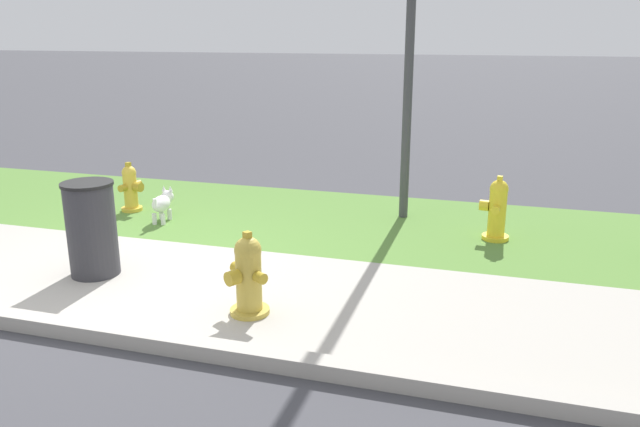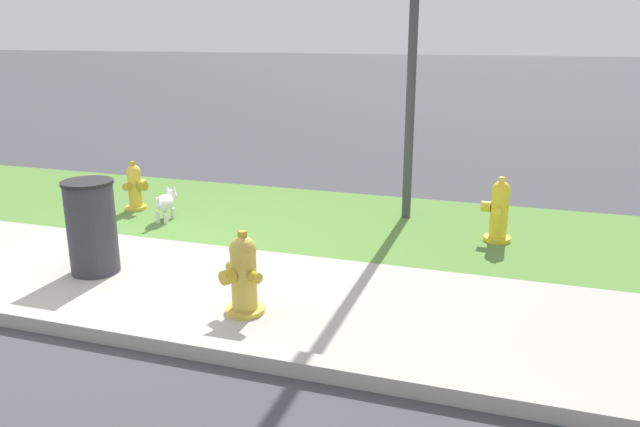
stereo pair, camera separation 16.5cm
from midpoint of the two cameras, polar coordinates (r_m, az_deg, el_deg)
ground_plane at (r=6.25m, az=-18.03°, el=-5.65°), size 120.00×120.00×0.00m
sidewalk_pavement at (r=6.25m, az=-18.04°, el=-5.61°), size 18.00×2.11×0.01m
grass_verge at (r=8.21m, az=-8.70°, el=0.23°), size 18.00×2.68×0.01m
street_curb at (r=5.42m, az=-24.86°, el=-9.17°), size 18.00×0.16×0.12m
fire_hydrant_across_street at (r=7.17m, az=15.24°, el=0.36°), size 0.35×0.38×0.73m
fire_hydrant_at_driveway at (r=5.14m, az=-7.51°, el=-5.67°), size 0.39×0.37×0.72m
fire_hydrant_far_end at (r=8.45m, az=-17.46°, el=2.22°), size 0.33×0.36×0.64m
small_white_dog at (r=7.90m, az=-14.78°, el=0.93°), size 0.24×0.51×0.40m
trash_bin at (r=6.29m, az=-20.87°, el=-1.36°), size 0.48×0.48×0.91m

